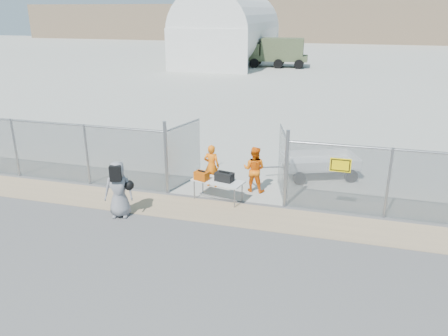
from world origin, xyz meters
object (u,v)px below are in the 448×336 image
(security_worker_left, at_px, (212,166))
(utility_trailer, at_px, (319,165))
(visitor, at_px, (119,189))
(security_worker_right, at_px, (254,169))
(folding_table, at_px, (218,190))

(security_worker_left, bearing_deg, utility_trailer, -150.15)
(visitor, bearing_deg, security_worker_right, 24.77)
(utility_trailer, bearing_deg, visitor, -159.85)
(folding_table, relative_size, security_worker_right, 1.04)
(security_worker_right, xyz_separation_m, utility_trailer, (2.05, 2.08, -0.37))
(visitor, xyz_separation_m, utility_trailer, (5.53, 5.07, -0.44))
(security_worker_left, bearing_deg, security_worker_right, 179.49)
(security_worker_right, height_order, visitor, visitor)
(security_worker_left, xyz_separation_m, utility_trailer, (3.56, 2.07, -0.34))
(security_worker_left, relative_size, security_worker_right, 0.96)
(folding_table, distance_m, security_worker_right, 1.52)
(security_worker_right, distance_m, utility_trailer, 2.94)
(security_worker_left, height_order, visitor, visitor)
(folding_table, xyz_separation_m, visitor, (-2.52, -1.90, 0.52))
(security_worker_left, height_order, utility_trailer, security_worker_left)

